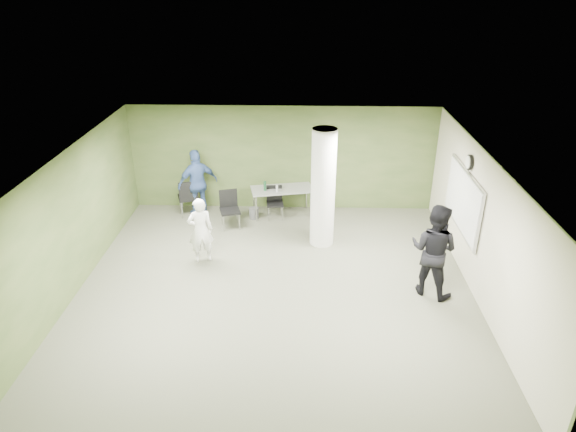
{
  "coord_description": "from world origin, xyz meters",
  "views": [
    {
      "loc": [
        0.54,
        -8.79,
        5.92
      ],
      "look_at": [
        0.23,
        1.0,
        1.17
      ],
      "focal_mm": 32.0,
      "sensor_mm": 36.0,
      "label": 1
    }
  ],
  "objects_px": {
    "folding_table": "(281,190)",
    "man_blue": "(198,183)",
    "chair_back_left": "(188,194)",
    "man_black": "(434,250)",
    "woman_white": "(201,230)"
  },
  "relations": [
    {
      "from": "chair_back_left",
      "to": "man_black",
      "type": "distance_m",
      "value": 6.66
    },
    {
      "from": "folding_table",
      "to": "chair_back_left",
      "type": "distance_m",
      "value": 2.48
    },
    {
      "from": "man_black",
      "to": "man_blue",
      "type": "xyz_separation_m",
      "value": [
        -5.28,
        3.42,
        -0.06
      ]
    },
    {
      "from": "woman_white",
      "to": "chair_back_left",
      "type": "bearing_deg",
      "value": -88.92
    },
    {
      "from": "folding_table",
      "to": "chair_back_left",
      "type": "bearing_deg",
      "value": 166.54
    },
    {
      "from": "woman_white",
      "to": "man_black",
      "type": "bearing_deg",
      "value": 150.35
    },
    {
      "from": "folding_table",
      "to": "man_blue",
      "type": "relative_size",
      "value": 0.93
    },
    {
      "from": "folding_table",
      "to": "man_black",
      "type": "distance_m",
      "value": 4.7
    },
    {
      "from": "chair_back_left",
      "to": "woman_white",
      "type": "relative_size",
      "value": 0.59
    },
    {
      "from": "folding_table",
      "to": "man_blue",
      "type": "height_order",
      "value": "man_blue"
    },
    {
      "from": "chair_back_left",
      "to": "man_blue",
      "type": "xyz_separation_m",
      "value": [
        0.31,
        -0.17,
        0.38
      ]
    },
    {
      "from": "woman_white",
      "to": "man_black",
      "type": "distance_m",
      "value": 4.91
    },
    {
      "from": "chair_back_left",
      "to": "woman_white",
      "type": "xyz_separation_m",
      "value": [
        0.81,
        -2.49,
        0.23
      ]
    },
    {
      "from": "chair_back_left",
      "to": "man_black",
      "type": "relative_size",
      "value": 0.47
    },
    {
      "from": "folding_table",
      "to": "woman_white",
      "type": "relative_size",
      "value": 1.12
    }
  ]
}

